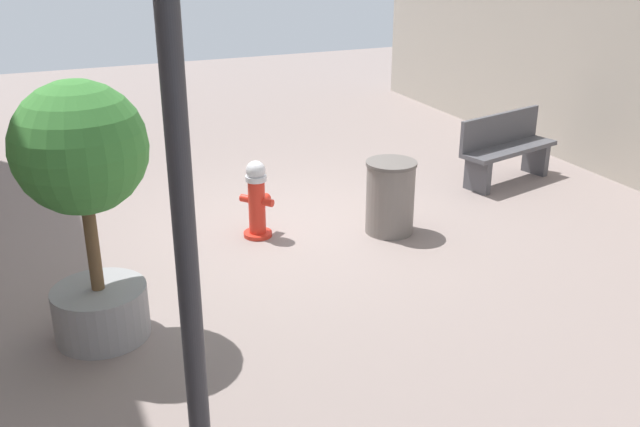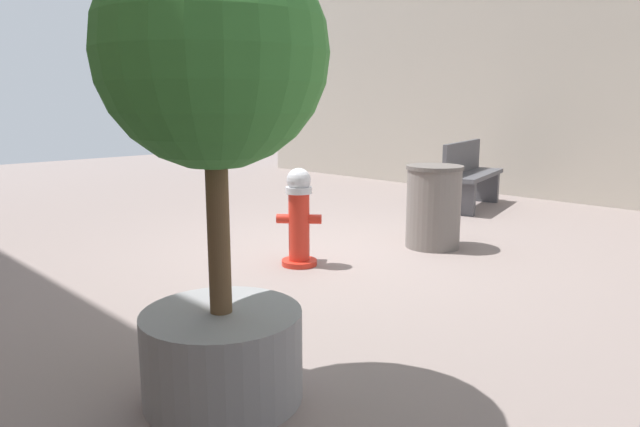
# 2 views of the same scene
# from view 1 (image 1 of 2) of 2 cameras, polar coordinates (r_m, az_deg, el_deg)

# --- Properties ---
(ground_plane) EXTENTS (23.40, 23.40, 0.00)m
(ground_plane) POSITION_cam_1_polar(r_m,az_deg,el_deg) (8.48, -1.84, -1.03)
(ground_plane) COLOR gray
(fire_hydrant) EXTENTS (0.38, 0.38, 0.91)m
(fire_hydrant) POSITION_cam_1_polar(r_m,az_deg,el_deg) (8.08, -5.11, 1.18)
(fire_hydrant) COLOR red
(fire_hydrant) RESTS_ON ground_plane
(bench_near) EXTENTS (1.63, 0.81, 0.95)m
(bench_near) POSITION_cam_1_polar(r_m,az_deg,el_deg) (10.20, 14.74, 5.19)
(bench_near) COLOR #4C4C51
(bench_near) RESTS_ON ground_plane
(planter_tree) EXTENTS (1.08, 1.08, 2.25)m
(planter_tree) POSITION_cam_1_polar(r_m,az_deg,el_deg) (5.99, -18.47, 2.41)
(planter_tree) COLOR gray
(planter_tree) RESTS_ON ground_plane
(street_lamp) EXTENTS (0.36, 0.36, 4.06)m
(street_lamp) POSITION_cam_1_polar(r_m,az_deg,el_deg) (3.97, -11.74, 9.81)
(street_lamp) COLOR #2D2D33
(street_lamp) RESTS_ON ground_plane
(trash_bin) EXTENTS (0.59, 0.59, 0.86)m
(trash_bin) POSITION_cam_1_polar(r_m,az_deg,el_deg) (8.21, 5.67, 1.34)
(trash_bin) COLOR slate
(trash_bin) RESTS_ON ground_plane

